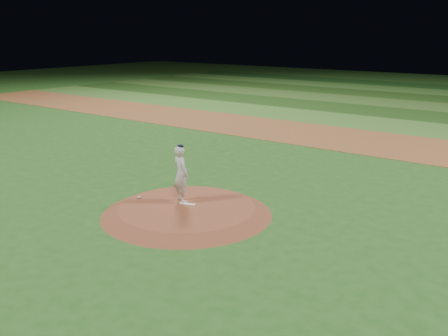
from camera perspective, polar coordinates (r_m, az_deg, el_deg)
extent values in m
plane|color=#26571C|center=(16.25, -4.26, -5.24)|extent=(120.00, 120.00, 0.00)
cube|color=brown|center=(27.91, 15.01, 3.08)|extent=(70.00, 6.00, 0.02)
cube|color=#3E7229|center=(32.99, 18.66, 4.64)|extent=(70.00, 5.00, 0.02)
cube|color=#1F4416|center=(37.71, 21.13, 5.68)|extent=(70.00, 5.00, 0.02)
cube|color=#386324|center=(42.50, 23.05, 6.48)|extent=(70.00, 5.00, 0.02)
cone|color=brown|center=(16.21, -4.27, -4.83)|extent=(5.50, 5.50, 0.25)
cube|color=white|center=(16.36, -4.20, -4.12)|extent=(0.56, 0.28, 0.03)
ellipsoid|color=silver|center=(17.14, -9.69, -3.31)|extent=(0.13, 0.13, 0.07)
imported|color=silver|center=(16.39, -4.95, -0.69)|extent=(0.80, 0.65, 1.88)
ellipsoid|color=black|center=(16.16, -5.03, 2.46)|extent=(0.22, 0.22, 0.15)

